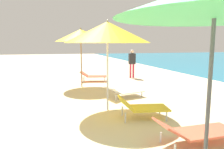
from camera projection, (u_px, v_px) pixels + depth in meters
umbrella_nearest at (215, 0)px, 2.44m from camera, size 2.38×2.38×2.67m
lounger_nearest_shoreside at (196, 131)px, 4.02m from camera, size 1.61×0.60×0.52m
umbrella_second at (107, 32)px, 5.85m from camera, size 2.39×2.39×2.57m
lounger_second_shoreside at (123, 91)px, 7.62m from camera, size 1.49×0.99×0.46m
lounger_second_inland at (142, 107)px, 5.41m from camera, size 1.35×0.83×0.58m
umbrella_farthest at (81, 35)px, 9.23m from camera, size 2.22×2.22×2.60m
lounger_farthest_shoreside at (93, 76)px, 10.91m from camera, size 1.45×0.91×0.52m
person_walking_near at (132, 61)px, 11.92m from camera, size 0.37×0.24×1.59m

